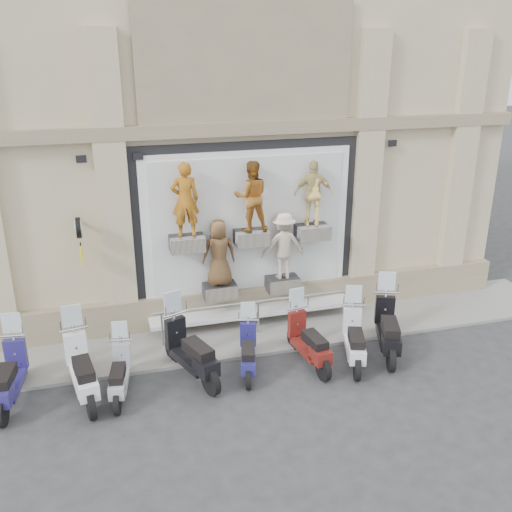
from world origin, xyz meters
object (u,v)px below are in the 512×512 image
at_px(scooter_e, 248,343).
at_px(scooter_d, 190,341).
at_px(scooter_a, 8,366).
at_px(scooter_g, 355,330).
at_px(scooter_b, 81,359).
at_px(scooter_c, 119,365).
at_px(scooter_f, 309,332).
at_px(guard_rail, 258,318).
at_px(clock_sign_bracket, 79,234).
at_px(scooter_h, 389,319).

bearing_deg(scooter_e, scooter_d, -171.39).
xyz_separation_m(scooter_a, scooter_g, (7.14, -0.44, -0.03)).
height_order(scooter_b, scooter_e, scooter_b).
bearing_deg(scooter_c, scooter_b, 178.00).
xyz_separation_m(scooter_b, scooter_c, (0.71, -0.14, -0.17)).
bearing_deg(scooter_e, scooter_f, 13.43).
distance_m(guard_rail, scooter_b, 4.36).
height_order(scooter_c, scooter_e, scooter_e).
height_order(scooter_d, scooter_e, scooter_d).
height_order(scooter_c, scooter_d, scooter_d).
distance_m(clock_sign_bracket, scooter_a, 3.08).
height_order(scooter_b, scooter_g, scooter_b).
relative_size(scooter_a, scooter_c, 1.19).
xyz_separation_m(scooter_f, scooter_g, (1.00, -0.20, 0.01)).
xyz_separation_m(scooter_a, scooter_h, (8.04, -0.27, 0.04)).
relative_size(scooter_a, scooter_g, 1.04).
relative_size(clock_sign_bracket, scooter_f, 0.53).
distance_m(guard_rail, scooter_a, 5.60).
relative_size(guard_rail, scooter_g, 2.60).
height_order(clock_sign_bracket, scooter_d, clock_sign_bracket).
relative_size(scooter_c, scooter_h, 0.80).
xyz_separation_m(scooter_e, scooter_f, (1.36, -0.03, 0.09)).
relative_size(scooter_a, scooter_e, 1.17).
relative_size(scooter_d, scooter_h, 1.01).
bearing_deg(scooter_e, scooter_a, -167.64).
height_order(clock_sign_bracket, scooter_g, clock_sign_bracket).
distance_m(scooter_e, scooter_f, 1.36).
bearing_deg(guard_rail, scooter_a, -166.39).
relative_size(scooter_e, scooter_g, 0.88).
height_order(scooter_b, scooter_d, scooter_d).
bearing_deg(scooter_d, scooter_g, -26.20).
relative_size(scooter_b, scooter_g, 1.09).
height_order(scooter_f, scooter_g, scooter_g).
height_order(scooter_e, scooter_g, scooter_g).
distance_m(scooter_a, scooter_d, 3.56).
xyz_separation_m(clock_sign_bracket, scooter_f, (4.60, -2.02, -2.02)).
height_order(scooter_d, scooter_g, scooter_d).
bearing_deg(scooter_g, scooter_c, -162.25).
bearing_deg(scooter_a, scooter_h, 5.38).
relative_size(scooter_a, scooter_h, 0.95).
height_order(scooter_b, scooter_f, scooter_b).
distance_m(scooter_a, scooter_f, 6.14).
height_order(guard_rail, clock_sign_bracket, clock_sign_bracket).
relative_size(guard_rail, scooter_b, 2.38).
height_order(clock_sign_bracket, scooter_c, clock_sign_bracket).
distance_m(guard_rail, scooter_c, 3.75).
bearing_deg(guard_rail, scooter_d, -143.39).
bearing_deg(guard_rail, scooter_c, -153.86).
xyz_separation_m(guard_rail, scooter_f, (0.70, -1.56, 0.32)).
bearing_deg(scooter_f, scooter_b, 172.81).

